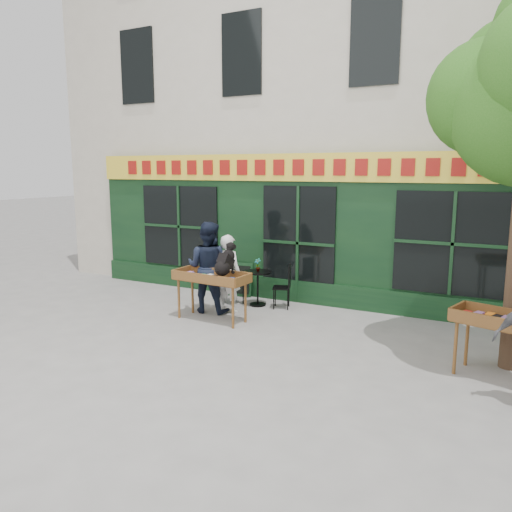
% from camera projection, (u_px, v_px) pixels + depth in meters
% --- Properties ---
extents(ground, '(80.00, 80.00, 0.00)m').
position_uv_depth(ground, '(249.00, 331.00, 9.25)').
color(ground, slate).
rests_on(ground, ground).
extents(building, '(14.00, 7.26, 10.00)m').
position_uv_depth(building, '(352.00, 94.00, 13.62)').
color(building, beige).
rests_on(building, ground).
extents(book_cart_center, '(1.54, 0.71, 0.99)m').
position_uv_depth(book_cart_center, '(211.00, 280.00, 9.78)').
color(book_cart_center, brown).
rests_on(book_cart_center, ground).
extents(dog, '(0.38, 0.62, 0.60)m').
position_uv_depth(dog, '(225.00, 258.00, 9.49)').
color(dog, black).
rests_on(dog, book_cart_center).
extents(woman, '(0.62, 0.43, 1.64)m').
position_uv_depth(woman, '(228.00, 274.00, 10.35)').
color(woman, silver).
rests_on(woman, ground).
extents(book_cart_right, '(1.61, 1.01, 0.99)m').
position_uv_depth(book_cart_right, '(511.00, 326.00, 6.90)').
color(book_cart_right, brown).
rests_on(book_cart_right, ground).
extents(bistro_table, '(0.60, 0.60, 0.76)m').
position_uv_depth(bistro_table, '(258.00, 281.00, 10.90)').
color(bistro_table, black).
rests_on(bistro_table, ground).
extents(bistro_chair_left, '(0.49, 0.48, 0.95)m').
position_uv_depth(bistro_chair_left, '(231.00, 278.00, 11.13)').
color(bistro_chair_left, black).
rests_on(bistro_chair_left, ground).
extents(bistro_chair_right, '(0.46, 0.46, 0.95)m').
position_uv_depth(bistro_chair_right, '(286.00, 283.00, 10.68)').
color(bistro_chair_right, black).
rests_on(bistro_chair_right, ground).
extents(potted_plant, '(0.17, 0.13, 0.29)m').
position_uv_depth(potted_plant, '(258.00, 265.00, 10.84)').
color(potted_plant, gray).
rests_on(potted_plant, bistro_table).
extents(man_left, '(1.03, 0.85, 1.90)m').
position_uv_depth(man_left, '(208.00, 267.00, 10.36)').
color(man_left, black).
rests_on(man_left, ground).
extents(chalkboard, '(0.58, 0.27, 0.79)m').
position_uv_depth(chalkboard, '(240.00, 279.00, 11.73)').
color(chalkboard, black).
rests_on(chalkboard, ground).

